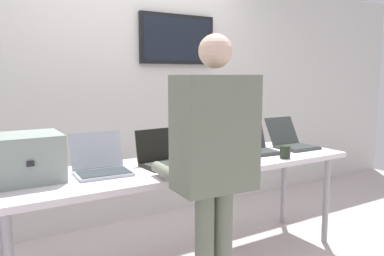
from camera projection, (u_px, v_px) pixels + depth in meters
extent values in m
cube|color=silver|center=(129.00, 96.00, 3.65)|extent=(8.00, 0.06, 2.47)
cube|color=black|center=(178.00, 39.00, 3.79)|extent=(0.82, 0.05, 0.49)
cube|color=black|center=(178.00, 39.00, 3.77)|extent=(0.76, 0.02, 0.43)
cube|color=silver|center=(188.00, 166.00, 2.75)|extent=(2.65, 0.70, 0.04)
cylinder|color=#95969C|center=(326.00, 199.00, 3.23)|extent=(0.05, 0.05, 0.76)
cylinder|color=#95969C|center=(2.00, 243.00, 2.39)|extent=(0.05, 0.05, 0.76)
cylinder|color=#95969C|center=(284.00, 185.00, 3.65)|extent=(0.05, 0.05, 0.76)
cube|color=gray|center=(26.00, 158.00, 2.27)|extent=(0.41, 0.37, 0.29)
cube|color=black|center=(31.00, 164.00, 2.11)|extent=(0.04, 0.01, 0.03)
cube|color=#A8ADBB|center=(103.00, 173.00, 2.41)|extent=(0.36, 0.27, 0.02)
cube|color=#283034|center=(104.00, 172.00, 2.40)|extent=(0.32, 0.21, 0.00)
cube|color=#A8ADBB|center=(96.00, 150.00, 2.54)|extent=(0.35, 0.11, 0.23)
cube|color=navy|center=(96.00, 150.00, 2.54)|extent=(0.32, 0.09, 0.21)
cube|color=black|center=(166.00, 165.00, 2.65)|extent=(0.33, 0.26, 0.02)
cube|color=#2D302F|center=(167.00, 164.00, 2.63)|extent=(0.30, 0.21, 0.00)
cube|color=black|center=(155.00, 145.00, 2.74)|extent=(0.31, 0.08, 0.23)
cube|color=white|center=(155.00, 145.00, 2.74)|extent=(0.29, 0.06, 0.20)
cube|color=#AFADBB|center=(214.00, 159.00, 2.85)|extent=(0.39, 0.27, 0.02)
cube|color=#352934|center=(215.00, 157.00, 2.83)|extent=(0.36, 0.21, 0.00)
cube|color=#AFADBB|center=(204.00, 140.00, 2.97)|extent=(0.38, 0.12, 0.23)
cube|color=silver|center=(204.00, 140.00, 2.97)|extent=(0.35, 0.10, 0.20)
cube|color=#38373A|center=(257.00, 153.00, 3.07)|extent=(0.37, 0.28, 0.02)
cube|color=#292F2E|center=(258.00, 151.00, 3.06)|extent=(0.34, 0.23, 0.00)
cube|color=#38373A|center=(246.00, 135.00, 3.20)|extent=(0.35, 0.13, 0.23)
cube|color=black|center=(246.00, 135.00, 3.20)|extent=(0.32, 0.11, 0.20)
cube|color=#353B38|center=(297.00, 148.00, 3.29)|extent=(0.32, 0.27, 0.02)
cube|color=#282E2E|center=(298.00, 146.00, 3.27)|extent=(0.29, 0.22, 0.00)
cube|color=#353B38|center=(282.00, 131.00, 3.44)|extent=(0.32, 0.14, 0.24)
cube|color=silver|center=(282.00, 131.00, 3.44)|extent=(0.29, 0.12, 0.21)
cylinder|color=slate|center=(223.00, 254.00, 2.19)|extent=(0.12, 0.12, 0.80)
cube|color=slate|center=(215.00, 133.00, 2.07)|extent=(0.46, 0.29, 0.63)
sphere|color=beige|center=(215.00, 51.00, 2.01)|extent=(0.18, 0.18, 0.18)
cylinder|color=slate|center=(166.00, 172.00, 2.28)|extent=(0.09, 0.32, 0.07)
cylinder|color=slate|center=(213.00, 166.00, 2.43)|extent=(0.09, 0.32, 0.07)
cylinder|color=#232D1E|center=(285.00, 152.00, 2.90)|extent=(0.08, 0.08, 0.10)
cube|color=white|center=(205.00, 167.00, 2.63)|extent=(0.29, 0.35, 0.00)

